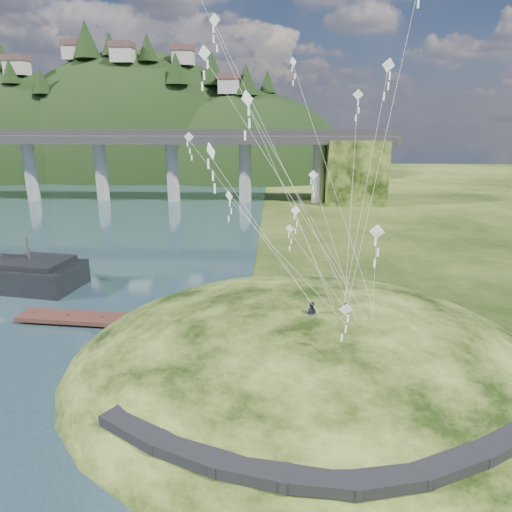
{
  "coord_description": "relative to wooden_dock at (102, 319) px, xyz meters",
  "views": [
    {
      "loc": [
        5.4,
        -27.44,
        17.06
      ],
      "look_at": [
        4.0,
        6.0,
        7.0
      ],
      "focal_mm": 32.0,
      "sensor_mm": 36.0,
      "label": 1
    }
  ],
  "objects": [
    {
      "name": "bridge",
      "position": [
        -17.01,
        61.86,
        9.23
      ],
      "size": [
        160.0,
        11.0,
        15.0
      ],
      "color": "#2D2B2B",
      "rests_on": "ground"
    },
    {
      "name": "ground",
      "position": [
        9.45,
        -8.21,
        -0.47
      ],
      "size": [
        320.0,
        320.0,
        0.0
      ],
      "primitive_type": "plane",
      "color": "black",
      "rests_on": "ground"
    },
    {
      "name": "kite_swarm",
      "position": [
        15.41,
        -4.93,
        16.19
      ],
      "size": [
        16.2,
        16.98,
        20.28
      ],
      "color": "white",
      "rests_on": "ground"
    },
    {
      "name": "kite_flyers",
      "position": [
        17.95,
        -8.14,
        5.26
      ],
      "size": [
        2.98,
        0.82,
        1.63
      ],
      "color": "#242430",
      "rests_on": "ground"
    },
    {
      "name": "far_ridge",
      "position": [
        -34.13,
        113.97,
        -7.91
      ],
      "size": [
        153.0,
        70.0,
        94.5
      ],
      "color": "black",
      "rests_on": "ground"
    },
    {
      "name": "grass_hill",
      "position": [
        17.45,
        -6.21,
        -1.97
      ],
      "size": [
        36.0,
        32.0,
        13.0
      ],
      "color": "black",
      "rests_on": "ground"
    },
    {
      "name": "footpath",
      "position": [
        16.91,
        -17.95,
        1.62
      ],
      "size": [
        22.29,
        5.84,
        0.83
      ],
      "color": "black",
      "rests_on": "ground"
    },
    {
      "name": "wooden_dock",
      "position": [
        0.0,
        0.0,
        0.0
      ],
      "size": [
        15.08,
        3.61,
        1.07
      ],
      "color": "#3A1D17",
      "rests_on": "ground"
    }
  ]
}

